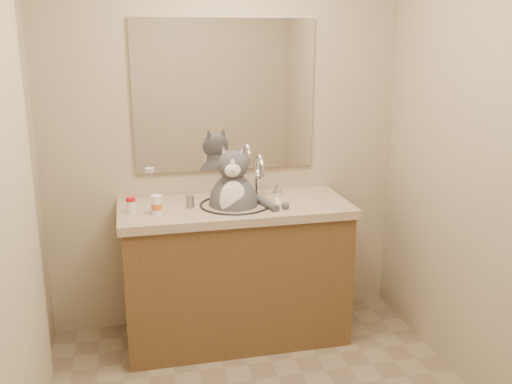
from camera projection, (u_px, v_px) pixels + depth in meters
room at (279, 187)px, 2.32m from camera, size 2.22×2.52×2.42m
vanity at (235, 269)px, 3.43m from camera, size 1.34×0.59×1.12m
mirror at (225, 96)px, 3.42m from camera, size 1.10×0.02×0.90m
shower_curtain at (13, 238)px, 2.23m from camera, size 0.02×1.30×1.93m
cat at (234, 201)px, 3.30m from camera, size 0.40×0.39×0.57m
pill_bottle_redcap at (131, 205)px, 3.14m from camera, size 0.07×0.07×0.09m
pill_bottle_orange at (156, 205)px, 3.13m from camera, size 0.07×0.07×0.10m
grey_canister at (190, 201)px, 3.24m from camera, size 0.06×0.06×0.07m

